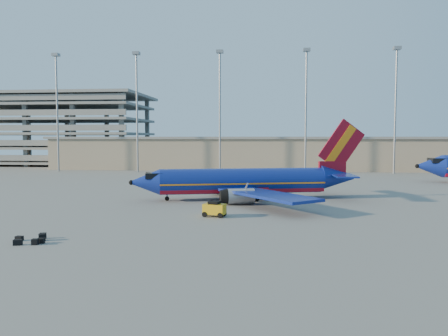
# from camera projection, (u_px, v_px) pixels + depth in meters

# --- Properties ---
(ground) EXTENTS (220.00, 220.00, 0.00)m
(ground) POSITION_uv_depth(u_px,v_px,m) (220.00, 200.00, 57.48)
(ground) COLOR slate
(ground) RESTS_ON ground
(terminal_building) EXTENTS (122.00, 16.00, 8.50)m
(terminal_building) POSITION_uv_depth(u_px,v_px,m) (282.00, 153.00, 113.77)
(terminal_building) COLOR gray
(terminal_building) RESTS_ON ground
(parking_garage) EXTENTS (62.00, 32.00, 21.40)m
(parking_garage) POSITION_uv_depth(u_px,v_px,m) (48.00, 126.00, 136.25)
(parking_garage) COLOR slate
(parking_garage) RESTS_ON ground
(light_mast_row) EXTENTS (101.60, 1.60, 28.65)m
(light_mast_row) POSITION_uv_depth(u_px,v_px,m) (263.00, 98.00, 101.42)
(light_mast_row) COLOR gray
(light_mast_row) RESTS_ON ground
(aircraft_main) EXTENTS (31.61, 30.03, 10.89)m
(aircraft_main) POSITION_uv_depth(u_px,v_px,m) (248.00, 182.00, 58.71)
(aircraft_main) COLOR navy
(aircraft_main) RESTS_ON ground
(baggage_tug) EXTENTS (2.54, 1.88, 1.64)m
(baggage_tug) POSITION_uv_depth(u_px,v_px,m) (214.00, 209.00, 45.71)
(baggage_tug) COLOR gold
(baggage_tug) RESTS_ON ground
(luggage_pile) EXTENTS (2.78, 2.82, 0.55)m
(luggage_pile) POSITION_uv_depth(u_px,v_px,m) (33.00, 239.00, 34.59)
(luggage_pile) COLOR black
(luggage_pile) RESTS_ON ground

